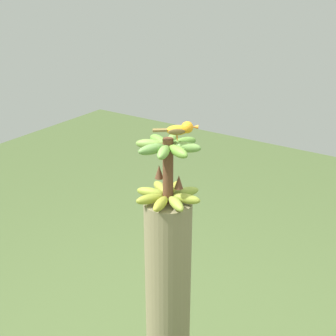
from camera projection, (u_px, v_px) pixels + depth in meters
banana_tree at (168, 312)px, 2.19m from camera, size 0.21×0.21×1.17m
banana_bunch at (168, 171)px, 1.91m from camera, size 0.29×0.29×0.29m
perched_bird at (181, 129)px, 1.82m from camera, size 0.13×0.15×0.07m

